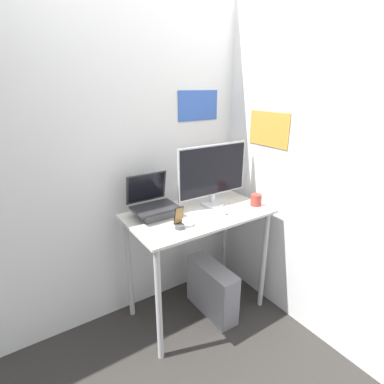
{
  "coord_description": "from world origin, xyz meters",
  "views": [
    {
      "loc": [
        -1.21,
        -1.43,
        1.85
      ],
      "look_at": [
        -0.06,
        0.31,
        1.1
      ],
      "focal_mm": 28.0,
      "sensor_mm": 36.0,
      "label": 1
    }
  ],
  "objects_px": {
    "cell_phone": "(179,222)",
    "laptop": "(153,206)",
    "monitor": "(213,175)",
    "computer_tower": "(212,289)",
    "mouse": "(225,213)",
    "keyboard": "(205,219)"
  },
  "relations": [
    {
      "from": "cell_phone",
      "to": "laptop",
      "type": "bearing_deg",
      "value": 100.6
    },
    {
      "from": "monitor",
      "to": "computer_tower",
      "type": "distance_m",
      "value": 0.96
    },
    {
      "from": "cell_phone",
      "to": "mouse",
      "type": "bearing_deg",
      "value": 1.32
    },
    {
      "from": "keyboard",
      "to": "mouse",
      "type": "distance_m",
      "value": 0.19
    },
    {
      "from": "laptop",
      "to": "cell_phone",
      "type": "height_order",
      "value": "laptop"
    },
    {
      "from": "monitor",
      "to": "keyboard",
      "type": "height_order",
      "value": "monitor"
    },
    {
      "from": "laptop",
      "to": "computer_tower",
      "type": "height_order",
      "value": "laptop"
    },
    {
      "from": "monitor",
      "to": "mouse",
      "type": "relative_size",
      "value": 11.87
    },
    {
      "from": "keyboard",
      "to": "cell_phone",
      "type": "xyz_separation_m",
      "value": [
        -0.23,
        -0.01,
        0.04
      ]
    },
    {
      "from": "laptop",
      "to": "mouse",
      "type": "height_order",
      "value": "laptop"
    },
    {
      "from": "monitor",
      "to": "cell_phone",
      "type": "xyz_separation_m",
      "value": [
        -0.46,
        -0.23,
        -0.2
      ]
    },
    {
      "from": "computer_tower",
      "to": "monitor",
      "type": "bearing_deg",
      "value": 56.52
    },
    {
      "from": "laptop",
      "to": "keyboard",
      "type": "height_order",
      "value": "laptop"
    },
    {
      "from": "keyboard",
      "to": "cell_phone",
      "type": "height_order",
      "value": "cell_phone"
    },
    {
      "from": "keyboard",
      "to": "computer_tower",
      "type": "xyz_separation_m",
      "value": [
        0.12,
        0.05,
        -0.7
      ]
    },
    {
      "from": "keyboard",
      "to": "mouse",
      "type": "xyz_separation_m",
      "value": [
        0.19,
        -0.0,
        0.0
      ]
    },
    {
      "from": "mouse",
      "to": "cell_phone",
      "type": "xyz_separation_m",
      "value": [
        -0.42,
        -0.01,
        0.03
      ]
    },
    {
      "from": "monitor",
      "to": "computer_tower",
      "type": "xyz_separation_m",
      "value": [
        -0.11,
        -0.17,
        -0.94
      ]
    },
    {
      "from": "cell_phone",
      "to": "monitor",
      "type": "bearing_deg",
      "value": 26.93
    },
    {
      "from": "laptop",
      "to": "keyboard",
      "type": "relative_size",
      "value": 1.25
    },
    {
      "from": "laptop",
      "to": "cell_phone",
      "type": "xyz_separation_m",
      "value": [
        0.05,
        -0.28,
        -0.03
      ]
    },
    {
      "from": "monitor",
      "to": "computer_tower",
      "type": "relative_size",
      "value": 1.25
    }
  ]
}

